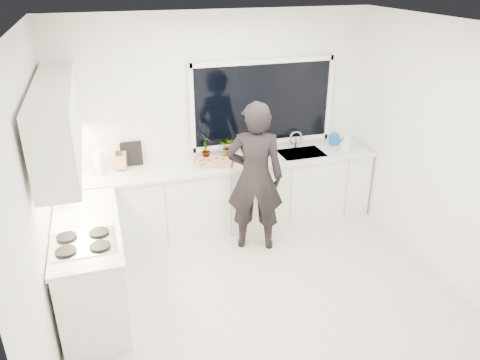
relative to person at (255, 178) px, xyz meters
name	(u,v)px	position (x,y,z in m)	size (l,w,h in m)	color
floor	(262,293)	(-0.22, -0.90, -0.92)	(4.00, 3.50, 0.02)	beige
wall_back	(217,122)	(-0.22, 0.86, 0.44)	(4.00, 0.02, 2.70)	white
wall_left	(36,206)	(-2.23, -0.90, 0.44)	(0.02, 3.50, 2.70)	white
wall_right	(443,153)	(1.79, -0.90, 0.44)	(0.02, 3.50, 2.70)	white
ceiling	(268,25)	(-0.22, -0.90, 1.80)	(4.00, 3.50, 0.02)	white
window	(263,103)	(0.38, 0.83, 0.64)	(1.80, 0.02, 1.00)	black
base_cabinets_back	(225,196)	(-0.22, 0.55, -0.47)	(3.92, 0.58, 0.88)	white
base_cabinets_left	(92,266)	(-1.89, -0.55, -0.47)	(0.58, 1.60, 0.88)	white
countertop_back	(224,164)	(-0.22, 0.54, -0.01)	(3.94, 0.62, 0.04)	silver
countertop_left	(86,226)	(-1.89, -0.55, -0.01)	(0.62, 1.60, 0.04)	silver
upper_cabinets	(58,121)	(-2.01, -0.20, 0.94)	(0.34, 2.10, 0.70)	white
sink	(301,156)	(0.83, 0.55, -0.04)	(0.58, 0.42, 0.14)	silver
faucet	(296,140)	(0.83, 0.75, 0.12)	(0.03, 0.03, 0.22)	silver
stovetop	(83,242)	(-1.91, -0.90, 0.02)	(0.56, 0.48, 0.03)	black
person	(255,178)	(0.00, 0.00, 0.00)	(0.67, 0.44, 1.83)	black
pizza_tray	(214,163)	(-0.36, 0.52, 0.02)	(0.50, 0.37, 0.03)	silver
pizza	(213,162)	(-0.36, 0.52, 0.04)	(0.46, 0.33, 0.01)	#AD3917
watering_can	(334,140)	(1.39, 0.71, 0.07)	(0.14, 0.14, 0.13)	#134CB4
paper_towel_roll	(99,163)	(-1.71, 0.65, 0.14)	(0.11, 0.11, 0.26)	white
knife_block	(121,161)	(-1.46, 0.69, 0.12)	(0.13, 0.10, 0.22)	olive
utensil_crock	(65,199)	(-2.07, -0.10, 0.09)	(0.13, 0.13, 0.16)	silver
picture_frame_large	(130,155)	(-1.34, 0.79, 0.15)	(0.22, 0.02, 0.28)	black
picture_frame_small	(132,154)	(-1.32, 0.79, 0.16)	(0.25, 0.02, 0.30)	black
herb_plants	(227,146)	(-0.13, 0.71, 0.15)	(0.85, 0.30, 0.34)	#26662D
soap_bottles	(346,142)	(1.39, 0.40, 0.14)	(0.18, 0.16, 0.30)	#D8BF66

